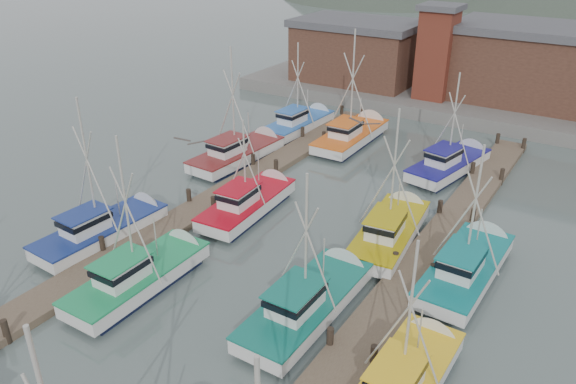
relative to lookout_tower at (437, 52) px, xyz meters
The scene contains 21 objects.
ground 33.52m from the lookout_tower, 86.53° to the right, with size 260.00×260.00×0.00m, color #51615D.
dock_left 29.87m from the lookout_tower, 99.80° to the right, with size 2.30×46.00×1.50m.
dock_right 30.79m from the lookout_tower, 72.73° to the right, with size 2.30×46.00×1.50m.
quay 6.67m from the lookout_tower, 63.43° to the left, with size 44.00×16.00×1.20m, color slate.
shed_left 9.30m from the lookout_tower, 167.47° to the left, with size 12.72×8.48×6.20m.
shed_center 8.99m from the lookout_tower, 26.57° to the left, with size 14.84×9.54×6.90m.
lookout_tower is the anchor object (origin of this frame).
distant_hills 90.40m from the lookout_tower, 96.85° to the left, with size 175.00×140.00×42.00m.
boat_4 36.04m from the lookout_tower, 93.32° to the right, with size 3.50×8.40×8.80m.
boat_5 33.96m from the lookout_tower, 79.67° to the right, with size 3.28×8.82×8.06m.
boat_6 34.61m from the lookout_tower, 102.16° to the right, with size 3.71×8.47×9.17m.
boat_7 37.50m from the lookout_tower, 71.88° to the right, with size 3.10×7.84×7.66m.
boat_8 26.92m from the lookout_tower, 94.89° to the right, with size 3.06×8.46×6.84m.
boat_9 26.26m from the lookout_tower, 75.35° to the right, with size 3.56×8.80×8.67m.
boat_10 22.10m from the lookout_tower, 111.03° to the right, with size 3.86×9.02×9.47m.
boat_11 29.04m from the lookout_tower, 66.78° to the right, with size 3.36×8.75×8.17m.
boat_12 13.17m from the lookout_tower, 100.75° to the right, with size 4.00×9.30×10.04m.
boat_13 15.87m from the lookout_tower, 64.82° to the right, with size 4.12×8.72×8.08m.
boat_14 14.77m from the lookout_tower, 122.09° to the right, with size 3.40×8.42×8.29m.
gull_near 34.43m from the lookout_tower, 89.45° to the right, with size 1.51×0.66×0.24m.
gull_far 30.21m from the lookout_tower, 77.67° to the right, with size 1.54×0.60×0.24m.
Camera 1 is at (14.41, -18.57, 16.50)m, focal length 35.00 mm.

